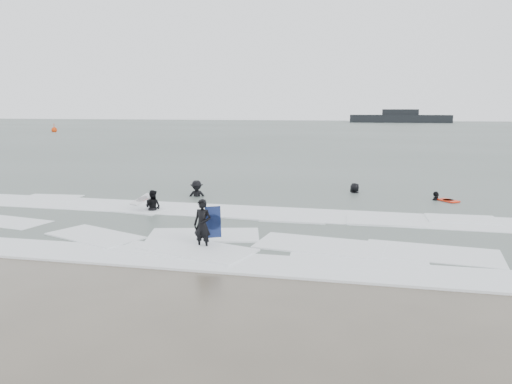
% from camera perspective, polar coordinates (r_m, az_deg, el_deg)
% --- Properties ---
extents(ground, '(320.00, 320.00, 0.00)m').
position_cam_1_polar(ground, '(14.81, -4.56, -7.34)').
color(ground, brown).
rests_on(ground, ground).
extents(sea, '(320.00, 320.00, 0.00)m').
position_cam_1_polar(sea, '(93.66, 10.87, 6.81)').
color(sea, '#47544C').
rests_on(sea, ground).
extents(surfer_centre, '(0.64, 0.48, 1.60)m').
position_cam_1_polar(surfer_centre, '(15.52, -6.09, -6.58)').
color(surfer_centre, black).
rests_on(surfer_centre, ground).
extents(surfer_wading, '(0.82, 0.70, 1.49)m').
position_cam_1_polar(surfer_wading, '(21.33, -11.68, -2.27)').
color(surfer_wading, black).
rests_on(surfer_wading, ground).
extents(surfer_breaker, '(1.24, 0.94, 1.70)m').
position_cam_1_polar(surfer_breaker, '(24.38, -6.78, -0.66)').
color(surfer_breaker, black).
rests_on(surfer_breaker, ground).
extents(surfer_right_near, '(0.99, 0.90, 1.61)m').
position_cam_1_polar(surfer_right_near, '(24.81, 19.88, -0.99)').
color(surfer_right_near, black).
rests_on(surfer_right_near, ground).
extents(surfer_right_far, '(0.93, 0.99, 1.70)m').
position_cam_1_polar(surfer_right_far, '(25.82, 11.20, -0.20)').
color(surfer_right_far, black).
rests_on(surfer_right_far, ground).
extents(surf_foam, '(30.03, 9.06, 0.09)m').
position_cam_1_polar(surf_foam, '(18.23, -0.96, -3.95)').
color(surf_foam, white).
rests_on(surf_foam, ground).
extents(bodyboards, '(13.64, 10.49, 1.25)m').
position_cam_1_polar(bodyboards, '(19.73, 2.79, -1.55)').
color(bodyboards, '#0E1942').
rests_on(bodyboards, ground).
extents(buoy, '(1.00, 1.00, 1.65)m').
position_cam_1_polar(buoy, '(97.21, -22.06, 6.59)').
color(buoy, red).
rests_on(buoy, ground).
extents(vessel_horizon, '(28.71, 5.13, 3.90)m').
position_cam_1_polar(vessel_horizon, '(153.83, 16.13, 8.14)').
color(vessel_horizon, black).
rests_on(vessel_horizon, ground).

